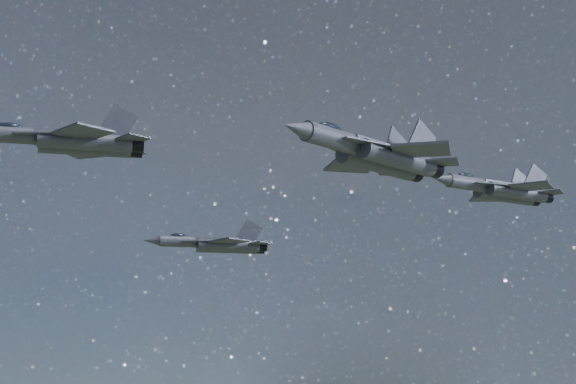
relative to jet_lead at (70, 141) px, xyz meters
name	(u,v)px	position (x,y,z in m)	size (l,w,h in m)	color
jet_lead	(70,141)	(0.00, 0.00, 0.00)	(15.80, 10.99, 3.97)	#383A46
jet_left	(218,244)	(20.65, 27.19, -3.40)	(15.12, 10.46, 3.80)	#383A46
jet_right	(376,154)	(20.98, -13.66, -2.52)	(16.77, 10.99, 4.32)	#383A46
jet_slot	(502,190)	(45.43, 5.67, 0.60)	(16.41, 11.33, 4.12)	#383A46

